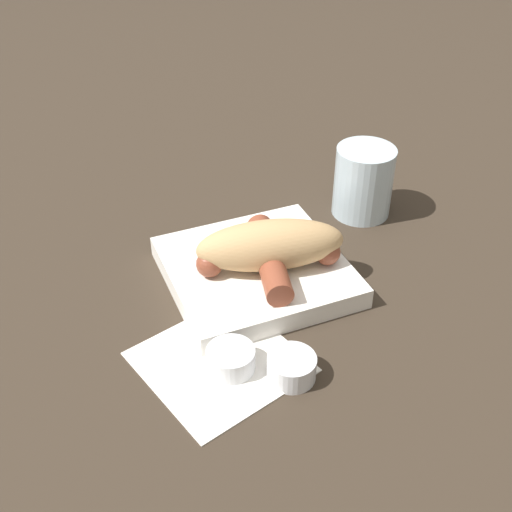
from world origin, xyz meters
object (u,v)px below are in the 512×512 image
Objects in this scene: sausage at (269,258)px; condiment_cup_near at (231,361)px; food_tray at (256,271)px; drink_glass at (363,182)px; bread_roll at (271,245)px; condiment_cup_far at (292,368)px.

sausage is 3.32× the size of condiment_cup_near.
food_tray is 2.11× the size of drink_glass.
bread_roll is 0.20m from drink_glass.
bread_roll is at bearing -105.49° from condiment_cup_far.
condiment_cup_near is at bearing 50.44° from sausage.
drink_glass reaches higher than condiment_cup_near.
food_tray is 0.21m from drink_glass.
drink_glass is (-0.18, -0.10, 0.01)m from sausage.
food_tray is 1.13× the size of bread_roll.
drink_glass reaches higher than condiment_cup_far.
sausage is at bearing 28.56° from drink_glass.
food_tray is 0.16m from condiment_cup_far.
food_tray is 4.10× the size of condiment_cup_far.
condiment_cup_near is 1.00× the size of condiment_cup_far.
food_tray is at bearing -58.58° from sausage.
food_tray and condiment_cup_near have the same top height.
sausage is 0.21m from drink_glass.
food_tray is at bearing 23.45° from drink_glass.
condiment_cup_far is 0.52× the size of drink_glass.
bread_roll is at bearing 27.88° from drink_glass.
sausage is (-0.01, 0.02, 0.03)m from food_tray.
bread_roll is at bearing 140.24° from food_tray.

